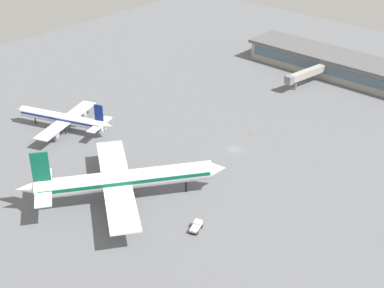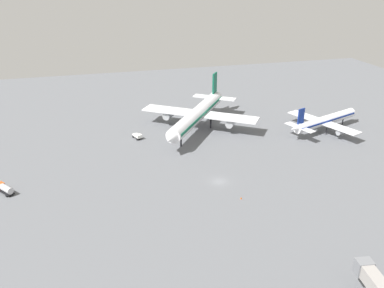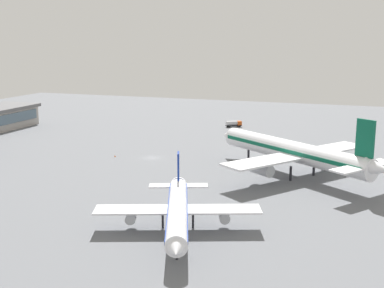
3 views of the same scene
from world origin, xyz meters
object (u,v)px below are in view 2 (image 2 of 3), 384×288
at_px(airplane_taxiing, 325,120).
at_px(airplane_at_gate, 198,114).
at_px(safety_cone_near_gate, 241,198).
at_px(fuel_truck, 5,189).
at_px(pushback_tractor, 138,136).

bearing_deg(airplane_taxiing, airplane_at_gate, 142.46).
bearing_deg(airplane_taxiing, safety_cone_near_gate, -161.83).
xyz_separation_m(fuel_truck, safety_cone_near_gate, (61.82, -20.18, -1.09)).
bearing_deg(safety_cone_near_gate, fuel_truck, 161.92).
bearing_deg(safety_cone_near_gate, pushback_tractor, 112.44).
bearing_deg(fuel_truck, safety_cone_near_gate, -144.71).
relative_size(airplane_at_gate, fuel_truck, 7.89).
bearing_deg(airplane_taxiing, fuel_truck, 169.23).
relative_size(airplane_at_gate, safety_cone_near_gate, 81.40).
xyz_separation_m(pushback_tractor, safety_cone_near_gate, (20.62, -49.91, -0.67)).
relative_size(airplane_taxiing, pushback_tractor, 7.70).
height_order(airplane_taxiing, fuel_truck, airplane_taxiing).
relative_size(airplane_at_gate, airplane_taxiing, 1.33).
bearing_deg(airplane_at_gate, pushback_tractor, -46.80).
distance_m(airplane_at_gate, pushback_tractor, 24.43).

